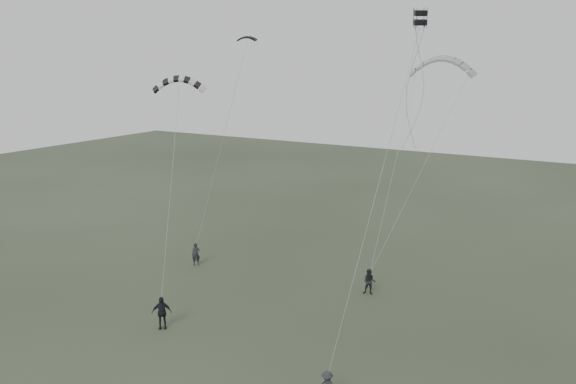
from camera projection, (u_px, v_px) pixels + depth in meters
The scene contains 8 objects.
ground at pixel (224, 330), 32.41m from camera, with size 140.00×140.00×0.00m, color #2F3A26.
flyer_left at pixel (196, 254), 42.50m from camera, with size 0.63×0.41×1.73m, color #222327.
flyer_right at pixel (369, 282), 37.15m from camera, with size 0.84×0.66×1.74m, color black.
flyer_center at pixel (162, 313), 32.39m from camera, with size 1.14×0.47×1.94m, color black.
kite_dark_small at pixel (247, 37), 41.40m from camera, with size 1.47×0.44×0.49m, color black, non-canonical shape.
kite_pale_large at pixel (443, 58), 37.84m from camera, with size 4.43×1.00×1.78m, color #949799, non-canonical shape.
kite_striped at pixel (179, 79), 34.66m from camera, with size 3.21×0.80×1.24m, color black, non-canonical shape.
kite_box at pixel (420, 18), 27.43m from camera, with size 0.60×0.60×0.70m, color black, non-canonical shape.
Camera 1 is at (18.02, -23.95, 15.14)m, focal length 35.00 mm.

